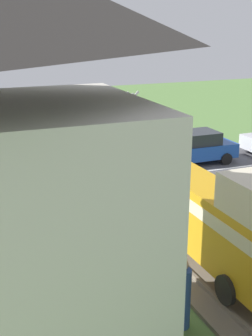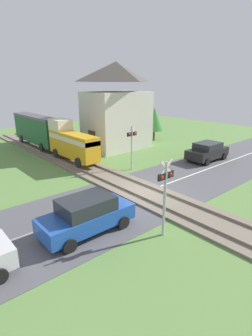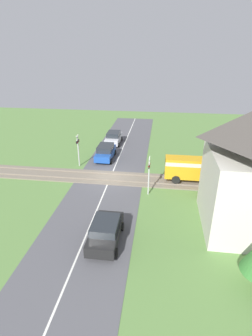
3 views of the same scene
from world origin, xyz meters
name	(u,v)px [view 3 (image 3 of 3)]	position (x,y,z in m)	size (l,w,h in m)	color
ground_plane	(110,178)	(0.00, 0.00, 0.00)	(60.00, 60.00, 0.00)	#5B8442
road_surface	(110,178)	(0.00, 0.00, 0.01)	(48.00, 6.40, 0.02)	#515156
track_bed	(110,178)	(0.00, 0.00, 0.07)	(2.80, 48.00, 0.24)	#756B5B
train	(248,168)	(0.00, 12.43, 1.87)	(1.58, 14.13, 3.18)	gold
car_near_crossing	(106,152)	(-4.87, -1.44, 0.84)	(4.19, 1.91, 1.62)	#1E4CA8
car_far_side	(106,231)	(9.00, 1.44, 0.81)	(3.97, 1.96, 1.55)	black
car_behind_queue	(114,138)	(-10.10, -1.44, 0.83)	(3.94, 1.89, 1.60)	silver
crossing_signal_west_approach	(78,147)	(-2.53, -3.83, 2.19)	(0.90, 0.18, 3.44)	#B7B7B7
crossing_signal_east_approach	(149,171)	(2.53, 3.83, 2.19)	(0.90, 0.18, 3.44)	#B7B7B7
station_building	(242,174)	(6.08, 9.99, 4.01)	(6.41, 4.58, 8.21)	beige
pedestrian_by_station	(222,187)	(1.98, 9.98, 0.81)	(0.44, 0.44, 1.77)	#2D4C8E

